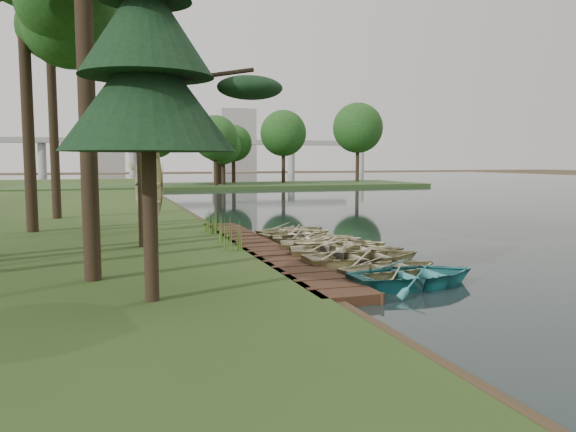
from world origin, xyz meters
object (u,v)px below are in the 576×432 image
object	(u,v)px
boardwalk	(261,250)
stored_rowboat	(152,222)
rowboat_1	(393,266)
pine_tree	(146,56)
rowboat_0	(415,272)
rowboat_2	(364,255)

from	to	relation	value
boardwalk	stored_rowboat	distance (m)	6.97
rowboat_1	boardwalk	bearing A→B (deg)	13.73
boardwalk	pine_tree	bearing A→B (deg)	-122.83
stored_rowboat	boardwalk	bearing A→B (deg)	-110.92
boardwalk	rowboat_0	distance (m)	7.04
rowboat_0	rowboat_2	world-z (taller)	rowboat_2
pine_tree	stored_rowboat	bearing A→B (deg)	85.37
boardwalk	rowboat_2	world-z (taller)	rowboat_2
boardwalk	stored_rowboat	size ratio (longest dim) A/B	4.37
pine_tree	rowboat_2	bearing A→B (deg)	25.34
boardwalk	rowboat_1	bearing A→B (deg)	-65.36
boardwalk	stored_rowboat	world-z (taller)	stored_rowboat
boardwalk	pine_tree	xyz separation A→B (m)	(-4.47, -6.93, 5.52)
stored_rowboat	pine_tree	bearing A→B (deg)	-145.01
boardwalk	rowboat_2	xyz separation A→B (m)	(2.36, -3.70, 0.31)
rowboat_1	stored_rowboat	size ratio (longest dim) A/B	0.90
boardwalk	pine_tree	size ratio (longest dim) A/B	1.90
rowboat_0	boardwalk	bearing A→B (deg)	19.10
rowboat_0	rowboat_2	xyz separation A→B (m)	(-0.12, 2.88, 0.02)
rowboat_0	pine_tree	size ratio (longest dim) A/B	0.44
rowboat_0	stored_rowboat	xyz separation A→B (m)	(-5.90, 12.63, 0.25)
rowboat_1	stored_rowboat	world-z (taller)	stored_rowboat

